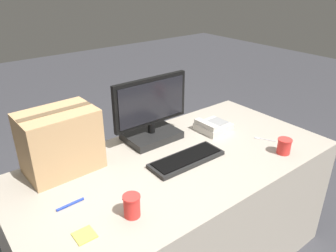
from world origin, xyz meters
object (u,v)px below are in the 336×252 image
at_px(paper_cup_right, 284,146).
at_px(pen_marker, 70,204).
at_px(paper_cup_left, 132,206).
at_px(spoon, 261,138).
at_px(cardboard_box, 60,141).
at_px(sticky_note_pad, 85,235).
at_px(keyboard, 187,159).
at_px(desk_phone, 213,126).
at_px(monitor, 151,117).

bearing_deg(paper_cup_right, pen_marker, 164.55).
height_order(paper_cup_left, spoon, paper_cup_left).
relative_size(cardboard_box, sticky_note_pad, 4.70).
distance_m(paper_cup_right, cardboard_box, 1.22).
distance_m(paper_cup_left, pen_marker, 0.30).
distance_m(paper_cup_left, spoon, 1.01).
bearing_deg(keyboard, sticky_note_pad, -165.20).
height_order(desk_phone, cardboard_box, cardboard_box).
relative_size(paper_cup_right, cardboard_box, 0.24).
bearing_deg(monitor, sticky_note_pad, -143.66).
height_order(monitor, paper_cup_right, monitor).
relative_size(keyboard, pen_marker, 3.35).
xyz_separation_m(desk_phone, paper_cup_left, (-0.85, -0.37, 0.02)).
distance_m(desk_phone, spoon, 0.31).
distance_m(desk_phone, cardboard_box, 0.96).
xyz_separation_m(paper_cup_left, spoon, (1.01, 0.10, -0.05)).
relative_size(desk_phone, paper_cup_left, 1.97).
relative_size(keyboard, sticky_note_pad, 5.38).
relative_size(monitor, keyboard, 1.15).
bearing_deg(sticky_note_pad, desk_phone, 18.38).
relative_size(keyboard, paper_cup_left, 4.25).
distance_m(monitor, cardboard_box, 0.56).
relative_size(cardboard_box, pen_marker, 2.93).
relative_size(desk_phone, cardboard_box, 0.53).
distance_m(spoon, cardboard_box, 1.18).
bearing_deg(spoon, desk_phone, 3.04).
height_order(monitor, paper_cup_left, monitor).
height_order(monitor, sticky_note_pad, monitor).
bearing_deg(pen_marker, paper_cup_left, -53.69).
bearing_deg(desk_phone, paper_cup_left, -158.19).
distance_m(monitor, paper_cup_left, 0.71).
height_order(keyboard, paper_cup_right, paper_cup_right).
distance_m(desk_phone, pen_marker, 1.04).
relative_size(desk_phone, pen_marker, 1.56).
distance_m(monitor, sticky_note_pad, 0.87).
bearing_deg(sticky_note_pad, paper_cup_left, -4.35).
bearing_deg(paper_cup_right, monitor, 128.69).
bearing_deg(paper_cup_left, spoon, 5.78).
xyz_separation_m(spoon, cardboard_box, (-1.09, 0.43, 0.16)).
xyz_separation_m(paper_cup_right, cardboard_box, (-1.05, 0.62, 0.12)).
relative_size(monitor, spoon, 3.90).
distance_m(spoon, pen_marker, 1.19).
distance_m(paper_cup_left, sticky_note_pad, 0.22).
distance_m(cardboard_box, pen_marker, 0.35).
bearing_deg(paper_cup_right, spoon, 77.02).
bearing_deg(sticky_note_pad, keyboard, 14.14).
height_order(spoon, cardboard_box, cardboard_box).
bearing_deg(cardboard_box, pen_marker, -107.75).
bearing_deg(pen_marker, sticky_note_pad, -100.43).
bearing_deg(pen_marker, spoon, -8.24).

